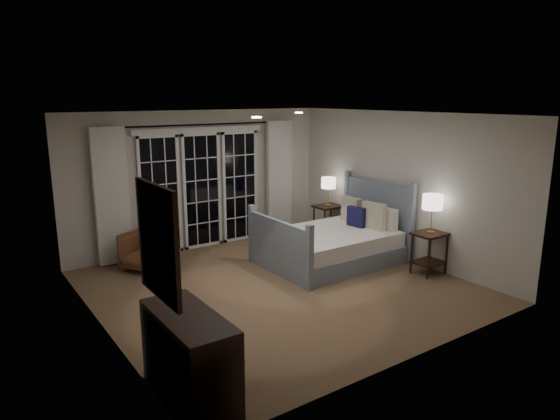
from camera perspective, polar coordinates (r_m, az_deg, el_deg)
floor at (r=7.44m, az=-0.18°, el=-8.75°), size 5.00×5.00×0.00m
ceiling at (r=6.91m, az=-0.20°, el=10.87°), size 5.00×5.00×0.00m
wall_left at (r=6.06m, az=-20.09°, el=-2.22°), size 0.02×5.00×2.50m
wall_right at (r=8.71m, az=13.51°, el=2.67°), size 0.02×5.00×2.50m
wall_back at (r=9.20m, az=-9.06°, el=3.42°), size 5.00×0.02×2.50m
wall_front at (r=5.27m, az=15.44°, el=-4.10°), size 5.00×0.02×2.50m
french_doors at (r=9.20m, az=-8.91°, el=2.40°), size 2.50×0.04×2.20m
curtain_rod at (r=9.00m, az=-9.00°, el=9.62°), size 3.50×0.03×0.03m
curtain_left at (r=8.54m, az=-18.69°, el=1.46°), size 0.55×0.10×2.25m
curtain_right at (r=9.94m, az=-0.12°, el=3.70°), size 0.55×0.10×2.25m
downlight_a at (r=7.87m, az=2.17°, el=11.05°), size 0.12×0.12×0.01m
downlight_b at (r=6.25m, az=-2.70°, el=10.54°), size 0.12×0.12×0.01m
bed at (r=8.46m, az=6.15°, el=-3.78°), size 2.19×1.57×1.27m
nightstand_left at (r=8.17m, az=16.71°, el=-4.02°), size 0.51×0.41×0.67m
nightstand_right at (r=9.77m, az=5.49°, el=-0.77°), size 0.51×0.41×0.67m
lamp_left at (r=8.00m, az=17.04°, el=0.83°), size 0.31×0.31×0.60m
lamp_right at (r=9.63m, az=5.57°, el=3.06°), size 0.28×0.28×0.55m
armchair at (r=8.34m, az=-14.88°, el=-4.47°), size 0.94×0.93×0.63m
dresser at (r=4.85m, az=-10.30°, el=-16.14°), size 0.50×1.17×0.83m
mirror at (r=4.33m, az=-13.76°, el=-3.59°), size 0.05×0.85×1.00m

